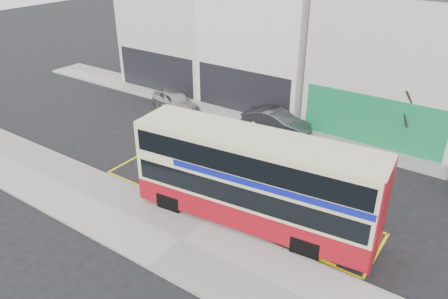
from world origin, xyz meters
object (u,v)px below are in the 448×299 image
Objects in this scene: bus_stop_post at (177,173)px; car_silver at (175,101)px; double_decker_bus at (255,180)px; street_tree_right at (413,96)px; car_grey at (276,122)px; street_tree_left at (133,26)px.

car_silver is (-8.32, 9.52, -1.39)m from bus_stop_post.
double_decker_bus is 3.28× the size of bus_stop_post.
double_decker_bus is 2.55× the size of car_silver.
double_decker_bus is 2.17× the size of street_tree_right.
double_decker_bus is 3.48m from bus_stop_post.
bus_stop_post is 12.72m from car_silver.
car_grey is 15.43m from street_tree_left.
car_silver is at bearing -25.05° from street_tree_left.
car_grey is (-3.87, 9.08, -1.51)m from double_decker_bus.
street_tree_left reaches higher than car_silver.
car_silver is 0.96× the size of car_grey.
car_silver is 0.63× the size of street_tree_left.
car_silver is at bearing 96.10° from car_grey.
street_tree_left reaches higher than bus_stop_post.
bus_stop_post is 0.74× the size of car_grey.
car_grey is (7.68, 0.84, 0.00)m from car_silver.
car_grey is at bearing 93.13° from bus_stop_post.
street_tree_left is 1.36× the size of street_tree_right.
car_grey is at bearing 107.16° from double_decker_bus.
double_decker_bus is 14.27m from car_silver.
street_tree_right is at bearing -1.26° from street_tree_left.
car_grey is at bearing -66.93° from car_silver.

